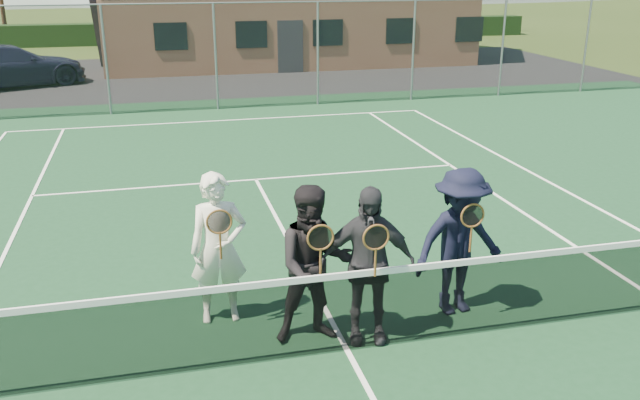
% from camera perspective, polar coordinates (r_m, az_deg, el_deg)
% --- Properties ---
extents(ground, '(220.00, 220.00, 0.00)m').
position_cam_1_polar(ground, '(26.54, -10.04, 10.24)').
color(ground, '#354B1A').
rests_on(ground, ground).
extents(court_surface, '(30.00, 30.00, 0.02)m').
position_cam_1_polar(court_surface, '(7.58, 2.29, -12.62)').
color(court_surface, '#14381E').
rests_on(court_surface, ground).
extents(tarmac_carpark, '(40.00, 12.00, 0.01)m').
position_cam_1_polar(tarmac_carpark, '(26.56, -18.78, 9.54)').
color(tarmac_carpark, black).
rests_on(tarmac_carpark, ground).
extents(hedge_row, '(40.00, 1.20, 1.10)m').
position_cam_1_polar(hedge_row, '(38.37, -11.54, 13.67)').
color(hedge_row, black).
rests_on(hedge_row, ground).
extents(car_c, '(5.37, 3.87, 1.44)m').
position_cam_1_polar(car_c, '(25.92, -24.68, 10.22)').
color(car_c, '#1B1B36').
rests_on(car_c, ground).
extents(court_markings, '(11.03, 23.83, 0.01)m').
position_cam_1_polar(court_markings, '(7.57, 2.30, -12.52)').
color(court_markings, white).
rests_on(court_markings, court_surface).
extents(tennis_net, '(11.68, 0.08, 1.10)m').
position_cam_1_polar(tennis_net, '(7.31, 2.35, -9.09)').
color(tennis_net, slate).
rests_on(tennis_net, ground).
extents(perimeter_fence, '(30.07, 0.07, 3.02)m').
position_cam_1_polar(perimeter_fence, '(19.91, -8.78, 11.83)').
color(perimeter_fence, slate).
rests_on(perimeter_fence, ground).
extents(player_a, '(0.66, 0.50, 1.80)m').
position_cam_1_polar(player_a, '(7.88, -8.54, -4.06)').
color(player_a, white).
rests_on(player_a, court_surface).
extents(player_b, '(0.91, 0.72, 1.80)m').
position_cam_1_polar(player_b, '(7.38, -0.47, -5.49)').
color(player_b, black).
rests_on(player_b, court_surface).
extents(player_c, '(1.13, 0.66, 1.80)m').
position_cam_1_polar(player_c, '(7.40, 3.99, -5.46)').
color(player_c, '#27282C').
rests_on(player_c, court_surface).
extents(player_d, '(1.23, 0.80, 1.80)m').
position_cam_1_polar(player_d, '(8.14, 11.67, -3.48)').
color(player_d, black).
rests_on(player_d, court_surface).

